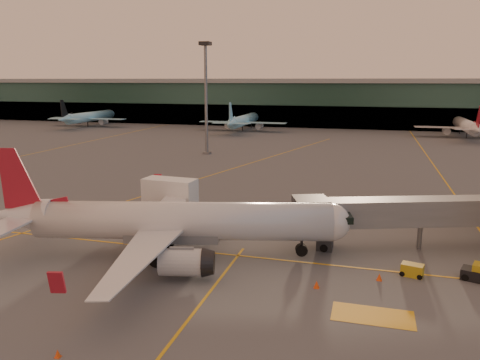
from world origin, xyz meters
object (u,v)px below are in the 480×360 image
(main_airplane, at_px, (171,222))
(pushback_tug, at_px, (480,274))
(gpu_cart, at_px, (412,270))
(catering_truck, at_px, (171,196))

(main_airplane, bearing_deg, pushback_tug, -9.89)
(main_airplane, bearing_deg, gpu_cart, -10.23)
(catering_truck, distance_m, gpu_cart, 29.97)
(pushback_tug, bearing_deg, catering_truck, -178.15)
(gpu_cart, bearing_deg, catering_truck, 174.15)
(catering_truck, bearing_deg, gpu_cart, -15.94)
(main_airplane, height_order, catering_truck, main_airplane)
(main_airplane, relative_size, pushback_tug, 10.62)
(gpu_cart, bearing_deg, main_airplane, -161.79)
(pushback_tug, bearing_deg, main_airplane, -157.76)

